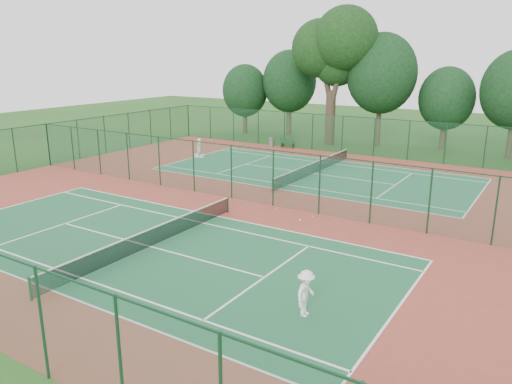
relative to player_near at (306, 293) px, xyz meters
The scene contains 19 objects.
ground 14.31m from the player_near, 130.35° to the left, with size 120.00×120.00×0.00m, color #225019.
red_pad 14.31m from the player_near, 130.35° to the left, with size 40.00×36.00×0.01m, color brown.
court_near 9.48m from the player_near, 168.47° to the left, with size 23.77×10.97×0.01m, color #1C5934.
court_far 21.95m from the player_near, 114.94° to the left, with size 23.77×10.97×0.01m, color #206740.
fence_north 30.34m from the player_near, 107.75° to the left, with size 40.00×0.09×3.50m.
fence_west 31.22m from the player_near, 159.58° to the left, with size 0.09×36.00×3.50m.
fence_divider 14.31m from the player_near, 130.35° to the left, with size 40.00×0.09×3.50m.
tennis_net_near 9.44m from the player_near, 168.47° to the left, with size 0.10×12.90×0.97m.
tennis_net_far 21.93m from the player_near, 114.94° to the left, with size 0.10×12.90×0.97m.
player_near is the anchor object (origin of this frame).
player_far 28.67m from the player_near, 136.02° to the left, with size 0.64×0.42×1.74m, color silver.
trash_bin 33.35m from the player_near, 122.63° to the left, with size 0.51×0.51×0.92m, color slate.
bench 32.74m from the player_near, 119.93° to the left, with size 1.51×0.45×0.93m.
kit_bag 28.84m from the player_near, 135.91° to the left, with size 0.85×0.32×0.32m, color white.
stray_ball_a 11.21m from the player_near, 114.65° to the left, with size 0.08×0.08×0.08m, color #D0F438.
stray_ball_b 11.53m from the player_near, 115.65° to the left, with size 0.07×0.07×0.07m, color #BECD2F.
stray_ball_c 12.62m from the player_near, 124.53° to the left, with size 0.08×0.08×0.08m, color #EBF438.
big_tree 36.55m from the player_near, 112.54° to the left, with size 8.79×6.44×13.51m.
evergreen_row 36.22m from the player_near, 103.98° to the left, with size 39.00×5.00×12.00m, color black, non-canonical shape.
Camera 1 is at (16.25, -25.29, 8.99)m, focal length 35.00 mm.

